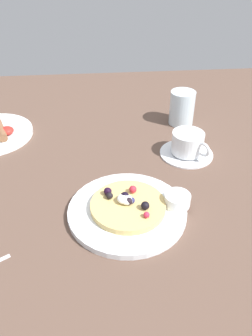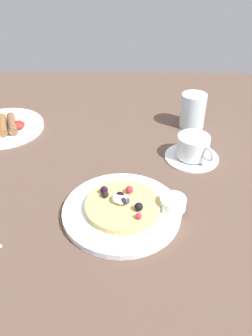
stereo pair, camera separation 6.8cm
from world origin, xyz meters
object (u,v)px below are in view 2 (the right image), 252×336
pancake_plate (122,211)px  coffee_cup (193,146)px  syrup_ramekin (173,203)px  coffee_saucer (192,156)px  breakfast_plate (4,127)px  water_glass (193,111)px

pancake_plate → coffee_cup: 28.11cm
pancake_plate → coffee_cup: size_ratio=2.46×
pancake_plate → syrup_ramekin: bearing=2.2°
coffee_saucer → coffee_cup: (0.09, -0.12, 3.35)cm
breakfast_plate → coffee_saucer: breakfast_plate is taller
syrup_ramekin → breakfast_plate: 59.00cm
coffee_saucer → water_glass: water_glass is taller
breakfast_plate → water_glass: 56.69cm
pancake_plate → breakfast_plate: bearing=135.2°
syrup_ramekin → coffee_cup: (7.22, 20.96, 1.09)cm
pancake_plate → breakfast_plate: same height
syrup_ramekin → coffee_saucer: size_ratio=0.39×
syrup_ramekin → water_glass: size_ratio=0.54×
coffee_saucer → coffee_cup: 3.36cm
syrup_ramekin → pancake_plate: bearing=-177.8°
water_glass → pancake_plate: bearing=-117.4°
syrup_ramekin → coffee_saucer: (7.13, 21.08, -2.26)cm
breakfast_plate → water_glass: water_glass is taller
coffee_saucer → pancake_plate: bearing=-129.7°
coffee_saucer → coffee_cup: coffee_cup is taller
syrup_ramekin → coffee_saucer: 22.37cm
breakfast_plate → coffee_cup: size_ratio=2.31×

